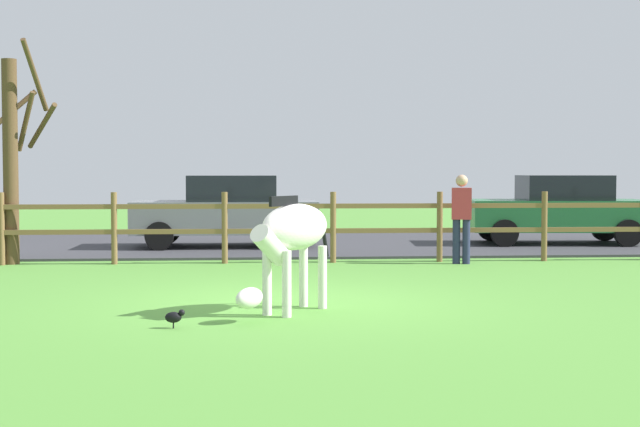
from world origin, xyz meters
The scene contains 9 objects.
ground_plane centered at (0.00, 0.00, 0.00)m, with size 60.00×60.00×0.00m, color #549338.
parking_asphalt centered at (0.00, 9.30, 0.03)m, with size 28.00×7.40×0.05m, color #38383D.
paddock_fence centered at (-0.94, 5.00, 0.75)m, with size 20.23×0.11×1.32m.
bare_tree centered at (-4.79, 5.21, 2.02)m, with size 1.55×1.50×4.05m.
zebra centered at (0.03, -0.92, 0.93)m, with size 1.32×1.65×1.41m.
crow_on_grass centered at (-1.29, -1.91, 0.13)m, with size 0.22×0.10×0.20m.
parked_car_green centered at (6.53, 8.38, 0.84)m, with size 4.13×2.15×1.56m.
parked_car_grey centered at (-0.98, 8.15, 0.84)m, with size 4.00×1.88×1.56m.
visitor_near_fence centered at (3.40, 4.59, 0.91)m, with size 0.40×0.29×1.64m.
Camera 1 is at (-0.46, -11.75, 1.71)m, focal length 50.87 mm.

